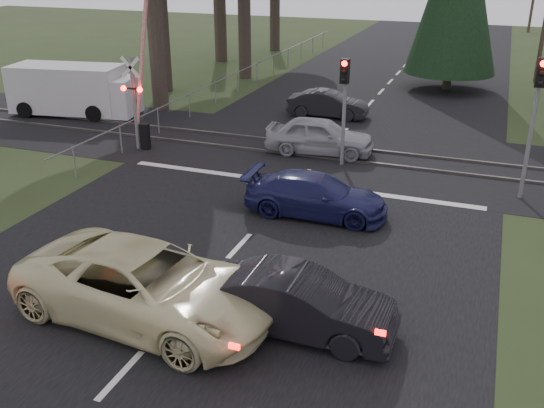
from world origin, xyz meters
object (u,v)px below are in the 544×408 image
at_px(silver_car, 320,136).
at_px(cream_coupe, 146,285).
at_px(dark_car_far, 328,104).
at_px(blue_sedan, 316,195).
at_px(traffic_signal_right, 538,102).
at_px(crossing_signal, 139,101).
at_px(white_van, 77,90).
at_px(dark_hatchback, 299,303).
at_px(traffic_signal_center, 344,94).

bearing_deg(silver_car, cream_coupe, 173.62).
distance_m(cream_coupe, silver_car, 12.81).
bearing_deg(cream_coupe, dark_car_far, 7.95).
relative_size(cream_coupe, blue_sedan, 1.36).
relative_size(traffic_signal_right, blue_sedan, 1.04).
relative_size(traffic_signal_right, dark_car_far, 1.20).
bearing_deg(crossing_signal, silver_car, 15.90).
distance_m(traffic_signal_right, white_van, 21.33).
relative_size(dark_hatchback, blue_sedan, 0.95).
xyz_separation_m(traffic_signal_right, dark_car_far, (-8.97, 7.98, -2.67)).
xyz_separation_m(cream_coupe, blue_sedan, (1.94, 6.86, -0.20)).
bearing_deg(blue_sedan, crossing_signal, 64.09).
bearing_deg(traffic_signal_right, dark_car_far, 138.34).
bearing_deg(white_van, silver_car, -17.43).
distance_m(traffic_signal_right, dark_car_far, 12.29).
xyz_separation_m(silver_car, white_van, (-13.08, 1.78, 0.49)).
bearing_deg(white_van, blue_sedan, -37.41).
xyz_separation_m(crossing_signal, blue_sedan, (8.67, -3.92, -1.40)).
bearing_deg(traffic_signal_center, dark_hatchback, -80.48).
xyz_separation_m(cream_coupe, dark_car_far, (-0.88, 18.45, -0.21)).
relative_size(traffic_signal_right, traffic_signal_center, 1.15).
distance_m(dark_car_far, white_van, 12.50).
relative_size(traffic_signal_right, cream_coupe, 0.77).
relative_size(traffic_signal_right, silver_car, 1.07).
height_order(cream_coupe, dark_hatchback, cream_coupe).
xyz_separation_m(dark_hatchback, dark_car_far, (-4.26, 17.76, -0.06)).
relative_size(traffic_signal_center, blue_sedan, 0.91).
bearing_deg(traffic_signal_right, traffic_signal_center, 169.59).
height_order(dark_hatchback, white_van, white_van).
bearing_deg(white_van, dark_hatchback, -50.43).
height_order(silver_car, blue_sedan, silver_car).
bearing_deg(cream_coupe, blue_sedan, -10.54).
relative_size(cream_coupe, white_van, 0.94).
bearing_deg(dark_hatchback, cream_coupe, 101.48).
xyz_separation_m(dark_hatchback, blue_sedan, (-1.44, 6.18, -0.05)).
distance_m(traffic_signal_right, cream_coupe, 13.46).
bearing_deg(cream_coupe, white_van, 46.38).
bearing_deg(traffic_signal_right, white_van, 168.85).
height_order(crossing_signal, blue_sedan, crossing_signal).
bearing_deg(dark_car_far, traffic_signal_center, -163.08).
bearing_deg(blue_sedan, white_van, 60.70).
bearing_deg(dark_car_far, blue_sedan, -169.06).
xyz_separation_m(traffic_signal_right, white_van, (-20.83, 4.11, -2.08)).
bearing_deg(crossing_signal, traffic_signal_right, -1.21).
relative_size(crossing_signal, blue_sedan, 1.54).
height_order(silver_car, white_van, white_van).
relative_size(traffic_signal_center, white_van, 0.63).
relative_size(traffic_signal_center, dark_hatchback, 0.96).
distance_m(dark_hatchback, white_van, 21.29).
distance_m(crossing_signal, traffic_signal_center, 8.36).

